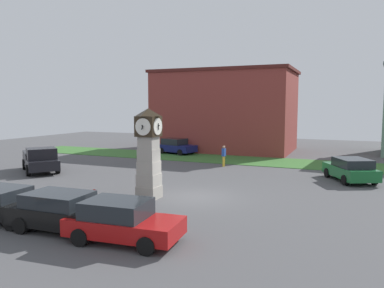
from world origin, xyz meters
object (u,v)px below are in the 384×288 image
bollard_near_tower (94,199)px  car_far_lot (351,169)px  car_near_tower (64,211)px  pickup_truck (40,159)px  clock_tower (149,152)px  car_navy_sedan (2,203)px  car_by_building (122,221)px  pedestrian_crossing_lot (224,155)px  car_silver_hatch (176,146)px  bollard_mid_row (115,204)px

bollard_near_tower → car_far_lot: 16.36m
car_near_tower → pickup_truck: pickup_truck is taller
clock_tower → car_navy_sedan: 7.22m
car_by_building → pedestrian_crossing_lot: (-1.92, 17.35, 0.20)m
car_far_lot → pedestrian_crossing_lot: (-9.45, 2.34, 0.19)m
car_navy_sedan → car_near_tower: (3.39, -0.01, 0.04)m
car_navy_sedan → car_by_building: 6.17m
clock_tower → bollard_near_tower: clock_tower is taller
clock_tower → car_navy_sedan: bearing=-123.8°
car_near_tower → pedestrian_crossing_lot: 17.30m
car_navy_sedan → car_near_tower: car_near_tower is taller
bollard_near_tower → car_by_building: size_ratio=0.23×
car_navy_sedan → car_silver_hatch: size_ratio=1.02×
clock_tower → bollard_near_tower: bearing=-114.1°
bollard_near_tower → car_navy_sedan: (-2.59, -2.91, 0.24)m
bollard_near_tower → pedestrian_crossing_lot: (1.65, 14.36, 0.47)m
pedestrian_crossing_lot → car_near_tower: bearing=-92.8°
car_navy_sedan → car_by_building: size_ratio=1.03×
clock_tower → pedestrian_crossing_lot: (0.35, 11.45, -1.49)m
car_by_building → pickup_truck: size_ratio=0.82×
clock_tower → bollard_mid_row: clock_tower is taller
bollard_mid_row → car_navy_sedan: (-3.94, -2.68, 0.26)m
bollard_mid_row → car_by_building: bearing=-51.1°
car_near_tower → car_silver_hatch: 23.68m
bollard_mid_row → car_near_tower: (-0.55, -2.69, 0.30)m
car_far_lot → pickup_truck: bearing=-166.0°
bollard_near_tower → car_silver_hatch: bearing=105.0°
clock_tower → car_silver_hatch: size_ratio=1.11×
car_far_lot → bollard_near_tower: bearing=-132.7°
car_silver_hatch → car_near_tower: bearing=-75.0°
pickup_truck → pedestrian_crossing_lot: pickup_truck is taller
bollard_mid_row → car_near_tower: car_near_tower is taller
pedestrian_crossing_lot → car_by_building: bearing=-83.7°
bollard_mid_row → car_silver_hatch: 21.26m
clock_tower → car_far_lot: (9.79, 9.10, -1.68)m
car_silver_hatch → pickup_truck: 14.07m
car_navy_sedan → bollard_near_tower: bearing=48.3°
bollard_near_tower → car_navy_sedan: size_ratio=0.22×
car_navy_sedan → car_far_lot: car_far_lot is taller
car_navy_sedan → pedestrian_crossing_lot: pedestrian_crossing_lot is taller
bollard_mid_row → pickup_truck: size_ratio=0.18×
clock_tower → pickup_truck: bearing=161.6°
clock_tower → car_near_tower: 6.09m
car_by_building → car_silver_hatch: car_silver_hatch is taller
clock_tower → pedestrian_crossing_lot: clock_tower is taller
car_by_building → pickup_truck: (-13.73, 9.73, 0.16)m
bollard_near_tower → car_by_building: (3.57, -2.99, 0.27)m
bollard_mid_row → pedestrian_crossing_lot: 14.60m
car_near_tower → car_navy_sedan: bearing=179.8°
bollard_mid_row → pedestrian_crossing_lot: size_ratio=0.55×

